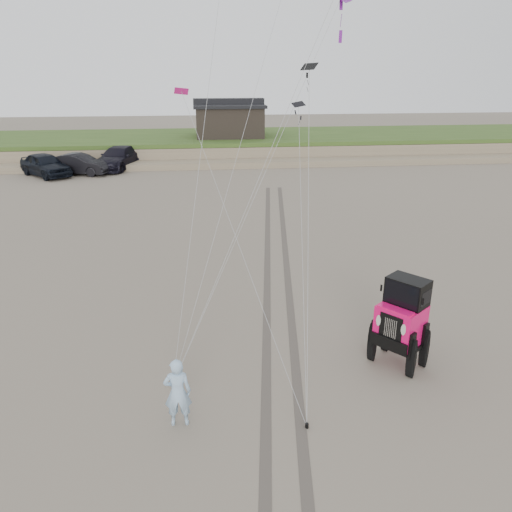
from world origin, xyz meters
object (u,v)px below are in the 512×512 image
object	(u,v)px
truck_c	(119,158)
man	(178,392)
jeep	(400,332)
truck_b	(79,164)
cabin	(229,119)
truck_a	(45,165)

from	to	relation	value
truck_c	man	distance (m)	32.43
truck_c	jeep	distance (m)	32.25
truck_b	man	world-z (taller)	man
truck_c	man	size ratio (longest dim) A/B	3.52
cabin	truck_b	world-z (taller)	cabin
truck_b	cabin	bearing A→B (deg)	-37.98
cabin	jeep	size ratio (longest dim) A/B	1.20
jeep	truck_a	bearing A→B (deg)	171.97
jeep	man	bearing A→B (deg)	-111.73
truck_a	truck_c	world-z (taller)	truck_c
truck_c	jeep	bearing A→B (deg)	-51.05
cabin	truck_b	distance (m)	14.59
cabin	truck_b	bearing A→B (deg)	-146.38
man	truck_c	bearing A→B (deg)	-80.09
cabin	man	size ratio (longest dim) A/B	3.79
truck_a	truck_b	bearing A→B (deg)	-33.16
cabin	man	bearing A→B (deg)	-95.48
cabin	man	xyz separation A→B (m)	(-3.62, -37.73, -2.39)
jeep	truck_c	bearing A→B (deg)	161.97
jeep	man	size ratio (longest dim) A/B	3.16
truck_a	man	bearing A→B (deg)	-111.40
cabin	man	world-z (taller)	cabin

